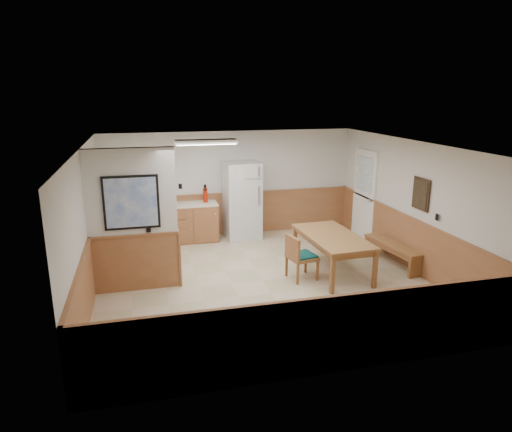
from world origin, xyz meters
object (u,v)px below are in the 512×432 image
object	(u,v)px
refrigerator	(242,201)
dining_table	(332,240)
dining_chair	(298,254)
soap_bottle	(137,201)
dining_bench	(393,249)
fire_extinguisher	(205,194)

from	to	relation	value
refrigerator	dining_table	xyz separation A→B (m)	(1.20, -2.57, -0.25)
dining_chair	dining_table	bearing A→B (deg)	0.85
dining_chair	soap_bottle	bearing A→B (deg)	124.92
dining_bench	dining_chair	distance (m)	2.11
dining_table	soap_bottle	size ratio (longest dim) A/B	7.67
refrigerator	dining_chair	xyz separation A→B (m)	(0.45, -2.73, -0.41)
dining_table	dining_bench	bearing A→B (deg)	0.71
dining_table	dining_bench	world-z (taller)	dining_table
dining_bench	fire_extinguisher	xyz separation A→B (m)	(-3.40, 2.58, 0.74)
dining_table	dining_chair	size ratio (longest dim) A/B	2.27
refrigerator	dining_bench	distance (m)	3.61
dining_bench	soap_bottle	distance (m)	5.58
refrigerator	fire_extinguisher	world-z (taller)	refrigerator
fire_extinguisher	soap_bottle	xyz separation A→B (m)	(-1.54, -0.07, -0.06)
dining_chair	fire_extinguisher	distance (m)	3.15
fire_extinguisher	dining_chair	bearing A→B (deg)	-61.58
dining_table	fire_extinguisher	distance (m)	3.38
refrigerator	dining_table	size ratio (longest dim) A/B	0.94
dining_bench	refrigerator	bearing A→B (deg)	128.31
soap_bottle	dining_bench	bearing A→B (deg)	-26.90
dining_table	dining_chair	world-z (taller)	dining_chair
dining_table	dining_bench	size ratio (longest dim) A/B	1.25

